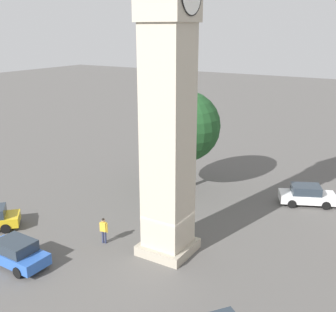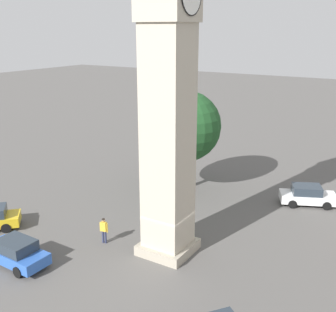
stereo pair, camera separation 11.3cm
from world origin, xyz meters
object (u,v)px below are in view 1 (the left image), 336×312
object	(u,v)px
car_black_far	(307,195)
tree	(185,126)
clock_tower	(168,17)
car_blue_kerb	(15,252)
pedestrian	(104,228)

from	to	relation	value
car_black_far	tree	distance (m)	10.78
clock_tower	car_black_far	distance (m)	17.88
car_black_far	clock_tower	bearing A→B (deg)	-25.09
car_blue_kerb	pedestrian	world-z (taller)	pedestrian
car_blue_kerb	tree	distance (m)	16.06
clock_tower	car_blue_kerb	distance (m)	15.37
clock_tower	tree	bearing A→B (deg)	-156.18
car_blue_kerb	tree	xyz separation A→B (m)	(-15.20, 2.42, 4.59)
pedestrian	tree	world-z (taller)	tree
clock_tower	car_blue_kerb	size ratio (longest dim) A/B	5.49
tree	car_black_far	bearing A→B (deg)	101.76
car_black_far	pedestrian	xyz separation A→B (m)	(12.67, -9.29, 0.25)
clock_tower	pedestrian	world-z (taller)	clock_tower
pedestrian	tree	xyz separation A→B (m)	(-10.68, -0.25, 4.34)
car_black_far	tree	world-z (taller)	tree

